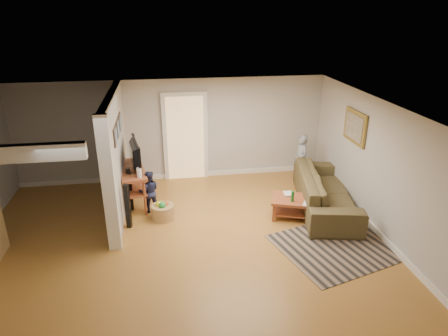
{
  "coord_description": "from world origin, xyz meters",
  "views": [
    {
      "loc": [
        -0.22,
        -6.47,
        4.09
      ],
      "look_at": [
        0.92,
        0.76,
        1.1
      ],
      "focal_mm": 32.0,
      "sensor_mm": 36.0,
      "label": 1
    }
  ],
  "objects": [
    {
      "name": "ground",
      "position": [
        0.0,
        0.0,
        0.0
      ],
      "size": [
        7.5,
        7.5,
        0.0
      ],
      "primitive_type": "plane",
      "color": "olive",
      "rests_on": "ground"
    },
    {
      "name": "room_shell",
      "position": [
        -1.07,
        0.43,
        1.46
      ],
      "size": [
        7.54,
        6.02,
        2.52
      ],
      "color": "beige",
      "rests_on": "ground"
    },
    {
      "name": "area_rug",
      "position": [
        2.95,
        -0.61,
        0.01
      ],
      "size": [
        2.78,
        2.34,
        0.01
      ],
      "primitive_type": "cube",
      "rotation": [
        0.0,
        0.0,
        0.29
      ],
      "color": "black",
      "rests_on": "ground"
    },
    {
      "name": "sofa",
      "position": [
        3.14,
        0.84,
        0.0
      ],
      "size": [
        1.58,
        2.85,
        0.79
      ],
      "primitive_type": "imported",
      "rotation": [
        0.0,
        0.0,
        1.37
      ],
      "color": "#443E22",
      "rests_on": "ground"
    },
    {
      "name": "coffee_table",
      "position": [
        2.45,
        0.5,
        0.33
      ],
      "size": [
        1.24,
        0.96,
        0.64
      ],
      "rotation": [
        0.0,
        0.0,
        -0.35
      ],
      "color": "brown",
      "rests_on": "ground"
    },
    {
      "name": "tv_console",
      "position": [
        -0.93,
        1.64,
        0.77
      ],
      "size": [
        0.72,
        1.41,
        1.16
      ],
      "rotation": [
        0.0,
        0.0,
        0.17
      ],
      "color": "brown",
      "rests_on": "ground"
    },
    {
      "name": "speaker_left",
      "position": [
        -1.0,
        0.65,
        0.46
      ],
      "size": [
        0.11,
        0.11,
        0.92
      ],
      "primitive_type": "cube",
      "rotation": [
        0.0,
        0.0,
        -0.28
      ],
      "color": "black",
      "rests_on": "ground"
    },
    {
      "name": "speaker_right",
      "position": [
        -1.0,
        1.4,
        0.48
      ],
      "size": [
        0.1,
        0.1,
        0.96
      ],
      "primitive_type": "cube",
      "rotation": [
        0.0,
        0.0,
        0.05
      ],
      "color": "black",
      "rests_on": "ground"
    },
    {
      "name": "toy_basket",
      "position": [
        -0.34,
        0.89,
        0.17
      ],
      "size": [
        0.46,
        0.46,
        0.41
      ],
      "color": "olive",
      "rests_on": "ground"
    },
    {
      "name": "child",
      "position": [
        3.0,
        2.1,
        0.0
      ],
      "size": [
        0.34,
        0.49,
        1.27
      ],
      "primitive_type": "imported",
      "rotation": [
        0.0,
        0.0,
        -1.48
      ],
      "color": "gray",
      "rests_on": "ground"
    },
    {
      "name": "toddler",
      "position": [
        -0.6,
        1.27,
        0.0
      ],
      "size": [
        0.47,
        0.38,
        0.91
      ],
      "primitive_type": "imported",
      "rotation": [
        0.0,
        0.0,
        3.21
      ],
      "color": "#202343",
      "rests_on": "ground"
    }
  ]
}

